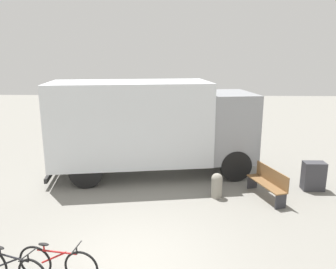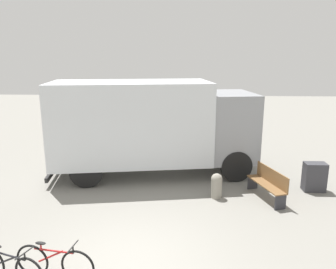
{
  "view_description": "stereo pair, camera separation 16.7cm",
  "coord_description": "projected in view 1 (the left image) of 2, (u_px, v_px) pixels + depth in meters",
  "views": [
    {
      "loc": [
        1.01,
        -6.04,
        4.28
      ],
      "look_at": [
        0.69,
        4.11,
        1.83
      ],
      "focal_mm": 35.0,
      "sensor_mm": 36.0,
      "label": 1
    },
    {
      "loc": [
        1.18,
        -6.03,
        4.28
      ],
      "look_at": [
        0.69,
        4.11,
        1.83
      ],
      "focal_mm": 35.0,
      "sensor_mm": 36.0,
      "label": 2
    }
  ],
  "objects": [
    {
      "name": "delivery_truck",
      "position": [
        150.0,
        123.0,
        11.83
      ],
      "size": [
        7.56,
        3.55,
        3.4
      ],
      "rotation": [
        0.0,
        0.0,
        0.15
      ],
      "color": "silver",
      "rests_on": "ground"
    },
    {
      "name": "bollard_near_bench",
      "position": [
        217.0,
        184.0,
        10.08
      ],
      "size": [
        0.35,
        0.35,
        0.78
      ],
      "color": "gray",
      "rests_on": "ground"
    },
    {
      "name": "ground_plane",
      "position": [
        129.0,
        264.0,
        6.9
      ],
      "size": [
        60.0,
        60.0,
        0.0
      ],
      "primitive_type": "plane",
      "color": "gray"
    },
    {
      "name": "bicycle_middle",
      "position": [
        58.0,
        264.0,
        6.33
      ],
      "size": [
        1.64,
        0.44,
        0.78
      ],
      "rotation": [
        0.0,
        0.0,
        -0.15
      ],
      "color": "black",
      "rests_on": "ground"
    },
    {
      "name": "bicycle_near",
      "position": [
        13.0,
        269.0,
        6.17
      ],
      "size": [
        1.58,
        0.63,
        0.78
      ],
      "rotation": [
        0.0,
        0.0,
        -0.33
      ],
      "color": "black",
      "rests_on": "ground"
    },
    {
      "name": "park_bench",
      "position": [
        268.0,
        182.0,
        10.04
      ],
      "size": [
        0.89,
        1.7,
        0.93
      ],
      "rotation": [
        0.0,
        0.0,
        1.89
      ],
      "color": "brown",
      "rests_on": "ground"
    },
    {
      "name": "utility_box",
      "position": [
        313.0,
        176.0,
        10.64
      ],
      "size": [
        0.68,
        0.41,
        0.94
      ],
      "color": "#38383D",
      "rests_on": "ground"
    }
  ]
}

